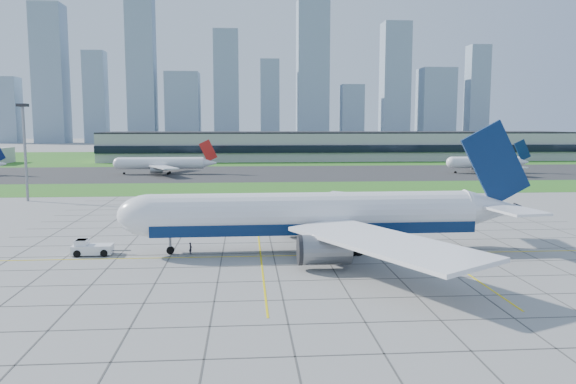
# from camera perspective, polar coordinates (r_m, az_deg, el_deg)

# --- Properties ---
(ground) EXTENTS (1400.00, 1400.00, 0.00)m
(ground) POSITION_cam_1_polar(r_m,az_deg,el_deg) (90.39, 3.56, -6.12)
(ground) COLOR #9B9B96
(ground) RESTS_ON ground
(grass_median) EXTENTS (700.00, 35.00, 0.04)m
(grass_median) POSITION_cam_1_polar(r_m,az_deg,el_deg) (178.79, -0.38, 0.41)
(grass_median) COLOR #397220
(grass_median) RESTS_ON ground
(asphalt_taxiway) EXTENTS (700.00, 75.00, 0.04)m
(asphalt_taxiway) POSITION_cam_1_polar(r_m,az_deg,el_deg) (233.41, -1.31, 1.95)
(asphalt_taxiway) COLOR #383838
(asphalt_taxiway) RESTS_ON ground
(grass_far) EXTENTS (700.00, 145.00, 0.04)m
(grass_far) POSITION_cam_1_polar(r_m,az_deg,el_deg) (343.02, -2.28, 3.56)
(grass_far) COLOR #397220
(grass_far) RESTS_ON ground
(apron_markings) EXTENTS (120.00, 130.00, 0.03)m
(apron_markings) POSITION_cam_1_polar(r_m,az_deg,el_deg) (101.18, 2.94, -4.69)
(apron_markings) COLOR #474744
(apron_markings) RESTS_ON ground
(terminal) EXTENTS (260.00, 43.00, 15.80)m
(terminal) POSITION_cam_1_polar(r_m,az_deg,el_deg) (321.58, 5.04, 4.71)
(terminal) COLOR #B7B7B2
(terminal) RESTS_ON ground
(light_mast) EXTENTS (2.50, 2.50, 25.60)m
(light_mast) POSITION_cam_1_polar(r_m,az_deg,el_deg) (162.87, -25.20, 4.81)
(light_mast) COLOR gray
(light_mast) RESTS_ON ground
(city_skyline) EXTENTS (523.00, 32.40, 160.00)m
(city_skyline) POSITION_cam_1_polar(r_m,az_deg,el_deg) (608.43, -4.05, 10.60)
(city_skyline) COLOR #8196A9
(city_skyline) RESTS_ON ground
(airliner) EXTENTS (66.97, 67.87, 21.08)m
(airliner) POSITION_cam_1_polar(r_m,az_deg,el_deg) (90.08, 2.91, -2.42)
(airliner) COLOR white
(airliner) RESTS_ON ground
(pushback_tug) EXTENTS (8.92, 3.22, 2.48)m
(pushback_tug) POSITION_cam_1_polar(r_m,az_deg,el_deg) (93.36, -19.42, -5.40)
(pushback_tug) COLOR white
(pushback_tug) RESTS_ON ground
(crew_near) EXTENTS (0.57, 0.76, 1.88)m
(crew_near) POSITION_cam_1_polar(r_m,az_deg,el_deg) (89.99, -9.86, -5.66)
(crew_near) COLOR black
(crew_near) RESTS_ON ground
(distant_jet_1) EXTENTS (39.43, 42.66, 14.08)m
(distant_jet_1) POSITION_cam_1_polar(r_m,az_deg,el_deg) (232.75, -12.58, 2.87)
(distant_jet_1) COLOR white
(distant_jet_1) RESTS_ON ground
(distant_jet_2) EXTENTS (33.51, 42.66, 14.08)m
(distant_jet_2) POSITION_cam_1_polar(r_m,az_deg,el_deg) (246.38, 19.52, 2.86)
(distant_jet_2) COLOR white
(distant_jet_2) RESTS_ON ground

